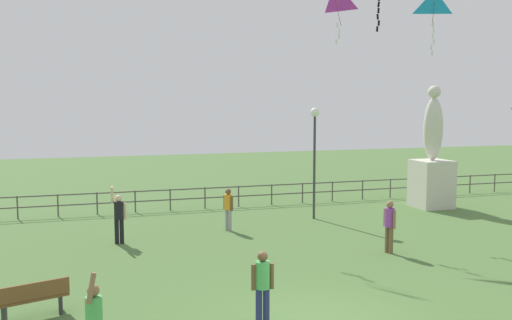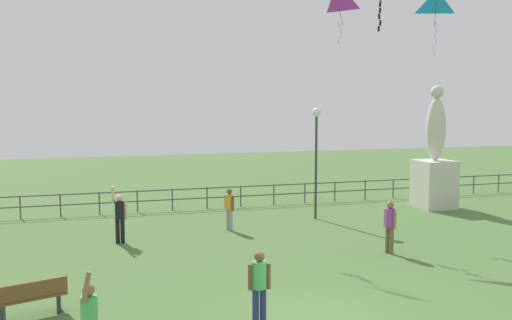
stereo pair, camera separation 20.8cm
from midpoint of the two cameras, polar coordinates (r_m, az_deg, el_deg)
name	(u,v)px [view 1 (the left image)]	position (r m, az deg, el deg)	size (l,w,h in m)	color
statue_monument	(432,167)	(26.73, 16.99, -0.68)	(1.54, 1.54, 5.47)	beige
lamppost	(315,139)	(23.04, 5.63, 2.14)	(0.36, 0.36, 4.52)	#38383D
park_bench	(33,298)	(13.81, -21.79, -12.74)	(1.55, 0.86, 0.85)	brown
person_1	(263,283)	(12.34, 0.17, -12.23)	(0.49, 0.30, 1.63)	navy
person_2	(228,207)	(21.13, -3.08, -4.67)	(0.29, 0.42, 1.57)	#99999E
person_3	(119,215)	(19.72, -13.86, -5.38)	(0.50, 0.32, 1.95)	black
person_5	(389,223)	(18.47, 12.90, -6.18)	(0.31, 0.49, 1.66)	brown
kite_0	(511,109)	(20.06, 23.93, 4.67)	(1.34, 1.24, 2.24)	#19B2B2
kite_8	(434,4)	(23.87, 17.18, 14.66)	(1.15, 0.60, 2.51)	#198CD1
waterfront_railing	(185,196)	(25.38, -7.38, -3.55)	(36.02, 0.06, 0.95)	#4C4742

